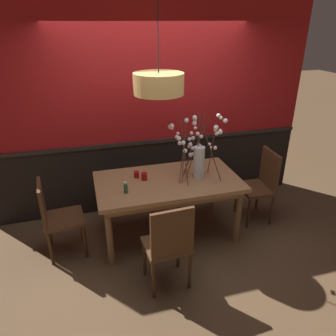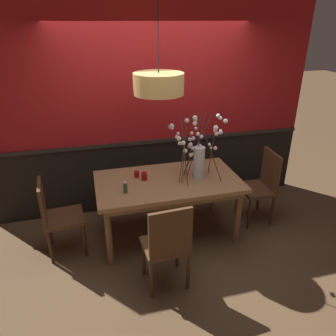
# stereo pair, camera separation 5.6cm
# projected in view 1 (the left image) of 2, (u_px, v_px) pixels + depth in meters

# --- Properties ---
(ground_plane) EXTENTS (24.00, 24.00, 0.00)m
(ground_plane) POSITION_uv_depth(u_px,v_px,m) (168.00, 233.00, 4.14)
(ground_plane) COLOR brown
(back_wall) EXTENTS (4.40, 0.14, 2.93)m
(back_wall) POSITION_uv_depth(u_px,v_px,m) (151.00, 107.00, 4.24)
(back_wall) COLOR black
(back_wall) RESTS_ON ground
(dining_table) EXTENTS (1.71, 0.95, 0.78)m
(dining_table) POSITION_uv_depth(u_px,v_px,m) (168.00, 186.00, 3.85)
(dining_table) COLOR #997047
(dining_table) RESTS_ON ground
(chair_far_side_left) EXTENTS (0.45, 0.43, 0.93)m
(chair_far_side_left) POSITION_uv_depth(u_px,v_px,m) (135.00, 171.00, 4.61)
(chair_far_side_left) COLOR #4C301C
(chair_far_side_left) RESTS_ON ground
(chair_near_side_left) EXTENTS (0.46, 0.41, 0.98)m
(chair_near_side_left) POSITION_uv_depth(u_px,v_px,m) (169.00, 243.00, 3.09)
(chair_near_side_left) COLOR #4C301C
(chair_near_side_left) RESTS_ON ground
(chair_head_west_end) EXTENTS (0.47, 0.46, 0.94)m
(chair_head_west_end) POSITION_uv_depth(u_px,v_px,m) (56.00, 215.00, 3.58)
(chair_head_west_end) COLOR #4C301C
(chair_head_west_end) RESTS_ON ground
(chair_head_east_end) EXTENTS (0.41, 0.47, 0.98)m
(chair_head_east_end) POSITION_uv_depth(u_px,v_px,m) (261.00, 182.00, 4.24)
(chair_head_east_end) COLOR #4C301C
(chair_head_east_end) RESTS_ON ground
(vase_with_blossoms) EXTENTS (0.65, 0.65, 0.87)m
(vase_with_blossoms) POSITION_uv_depth(u_px,v_px,m) (197.00, 154.00, 3.76)
(vase_with_blossoms) COLOR silver
(vase_with_blossoms) RESTS_ON dining_table
(candle_holder_nearer_center) EXTENTS (0.07, 0.07, 0.08)m
(candle_holder_nearer_center) POSITION_uv_depth(u_px,v_px,m) (136.00, 174.00, 3.85)
(candle_holder_nearer_center) COLOR #9E0F14
(candle_holder_nearer_center) RESTS_ON dining_table
(candle_holder_nearer_edge) EXTENTS (0.07, 0.07, 0.09)m
(candle_holder_nearer_edge) POSITION_uv_depth(u_px,v_px,m) (144.00, 176.00, 3.79)
(candle_holder_nearer_edge) COLOR #9E0F14
(candle_holder_nearer_edge) RESTS_ON dining_table
(condiment_bottle) EXTENTS (0.05, 0.05, 0.13)m
(condiment_bottle) POSITION_uv_depth(u_px,v_px,m) (126.00, 188.00, 3.50)
(condiment_bottle) COLOR #2D5633
(condiment_bottle) RESTS_ON dining_table
(pendant_lamp) EXTENTS (0.54, 0.54, 1.14)m
(pendant_lamp) POSITION_uv_depth(u_px,v_px,m) (159.00, 84.00, 3.36)
(pendant_lamp) COLOR tan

